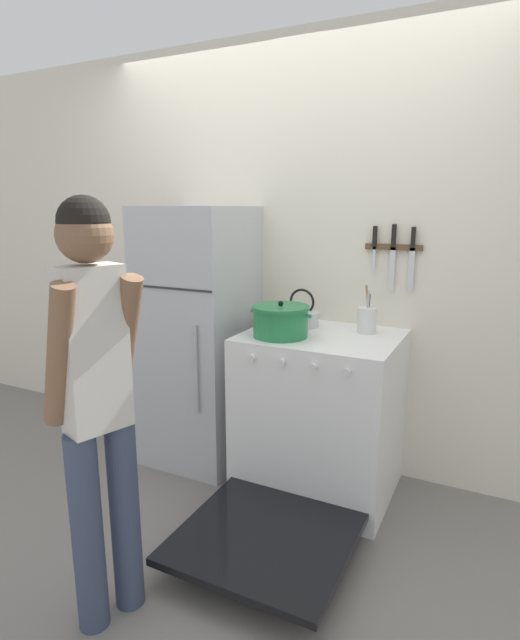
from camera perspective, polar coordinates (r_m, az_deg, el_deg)
ground_plane at (r=3.42m, az=3.71°, el=-14.63°), size 14.00×14.00×0.00m
wall_back at (r=3.08m, az=4.27°, el=7.21°), size 10.00×0.06×2.55m
refrigerator at (r=3.11m, az=-6.92°, el=-1.91°), size 0.58×0.63×1.58m
stove_range at (r=2.81m, az=6.57°, el=-10.83°), size 0.82×1.40×0.90m
dutch_oven_pot at (r=2.62m, az=2.36°, el=-0.11°), size 0.34×0.30×0.19m
tea_kettle at (r=2.87m, az=4.83°, el=0.46°), size 0.24×0.20×0.22m
utensil_jar at (r=2.76m, az=12.13°, el=0.05°), size 0.10×0.10×0.26m
person at (r=1.89m, az=-18.15°, el=-8.06°), size 0.33×0.38×1.61m
wall_knife_strip at (r=2.85m, az=15.08°, el=8.07°), size 0.31×0.03×0.36m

